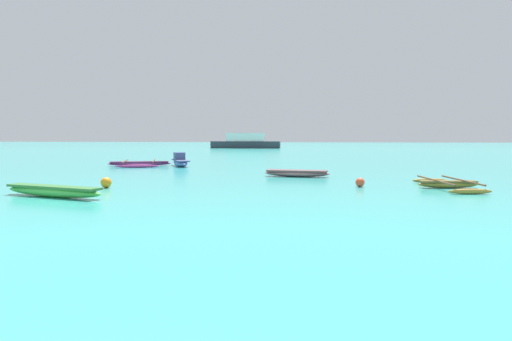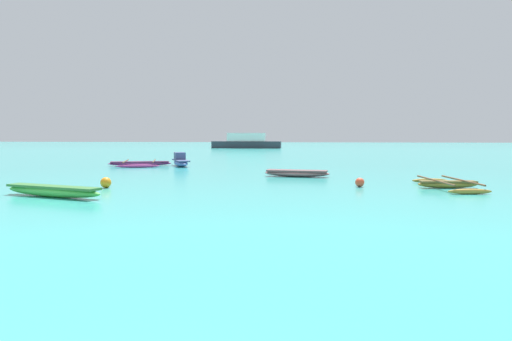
# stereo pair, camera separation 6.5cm
# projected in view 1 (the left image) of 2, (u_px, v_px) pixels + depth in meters

# --- Properties ---
(moored_boat_0) EXTENTS (4.09, 1.73, 0.38)m
(moored_boat_0) POSITION_uv_depth(u_px,v_px,m) (53.00, 191.00, 15.29)
(moored_boat_0) COLOR #50C04B
(moored_boat_0) RESTS_ON ground_plane
(moored_boat_1) EXTENTS (2.39, 4.10, 0.34)m
(moored_boat_1) POSITION_uv_depth(u_px,v_px,m) (448.00, 184.00, 17.86)
(moored_boat_1) COLOR olive
(moored_boat_1) RESTS_ON ground_plane
(moored_boat_2) EXTENTS (3.32, 1.22, 0.33)m
(moored_boat_2) POSITION_uv_depth(u_px,v_px,m) (297.00, 173.00, 22.61)
(moored_boat_2) COLOR #AA6A6D
(moored_boat_2) RESTS_ON ground_plane
(moored_boat_3) EXTENTS (2.06, 3.25, 0.90)m
(moored_boat_3) POSITION_uv_depth(u_px,v_px,m) (180.00, 161.00, 30.14)
(moored_boat_3) COLOR #6178CC
(moored_boat_3) RESTS_ON ground_plane
(moored_boat_4) EXTENTS (4.10, 4.36, 0.36)m
(moored_boat_4) POSITION_uv_depth(u_px,v_px,m) (140.00, 163.00, 30.43)
(moored_boat_4) COLOR #A4337B
(moored_boat_4) RESTS_ON ground_plane
(mooring_buoy_0) EXTENTS (0.37, 0.37, 0.37)m
(mooring_buoy_0) POSITION_uv_depth(u_px,v_px,m) (360.00, 182.00, 18.22)
(mooring_buoy_0) COLOR #E54C2D
(mooring_buoy_0) RESTS_ON ground_plane
(mooring_buoy_1) EXTENTS (0.42, 0.42, 0.42)m
(mooring_buoy_1) POSITION_uv_depth(u_px,v_px,m) (106.00, 183.00, 17.87)
(mooring_buoy_1) COLOR orange
(mooring_buoy_1) RESTS_ON ground_plane
(distant_ferry) EXTENTS (10.49, 2.31, 2.31)m
(distant_ferry) POSITION_uv_depth(u_px,v_px,m) (246.00, 142.00, 69.59)
(distant_ferry) COLOR #2D333D
(distant_ferry) RESTS_ON ground_plane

